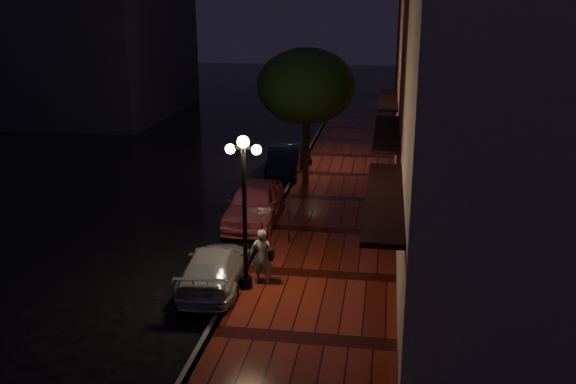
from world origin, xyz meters
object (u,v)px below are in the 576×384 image
Objects in this scene: streetlamp_near at (244,204)px; woman_with_umbrella at (262,233)px; pink_car at (254,203)px; navy_car at (285,160)px; streetlamp_far at (309,115)px; street_tree at (306,88)px; parking_meter at (289,223)px; silver_car at (215,268)px.

woman_with_umbrella is at bearing 47.66° from streetlamp_near.
navy_car is at bearing 89.54° from pink_car.
streetlamp_near is 14.00m from streetlamp_far.
navy_car is at bearing 125.07° from street_tree.
woman_with_umbrella is at bearing -76.37° from pink_car.
streetlamp_near is 0.74× the size of street_tree.
streetlamp_far is (0.00, 14.00, 0.00)m from streetlamp_near.
woman_with_umbrella reaches higher than parking_meter.
woman_with_umbrella reaches higher than silver_car.
streetlamp_far is 13.62m from woman_with_umbrella.
streetlamp_far is 3.44m from street_tree.
parking_meter is (1.60, 3.39, 0.26)m from silver_car.
streetlamp_far reaches higher than pink_car.
street_tree is 1.43× the size of silver_car.
street_tree is at bearing 88.65° from streetlamp_near.
woman_with_umbrella is (0.38, -13.58, -0.97)m from streetlamp_far.
navy_car is 1.83× the size of woman_with_umbrella.
woman_with_umbrella is (0.38, 0.42, -0.97)m from streetlamp_near.
navy_car is (-1.21, 1.72, -3.57)m from street_tree.
parking_meter is at bearing -94.15° from woman_with_umbrella.
silver_car is (-1.21, -10.78, -3.65)m from street_tree.
pink_car is 2.00× the size of woman_with_umbrella.
navy_car is (-0.95, 12.71, -1.92)m from streetlamp_near.
pink_car is 1.09× the size of navy_car.
silver_car is at bearing -93.94° from streetlamp_far.
streetlamp_near reaches higher than woman_with_umbrella.
streetlamp_far reaches higher than woman_with_umbrella.
streetlamp_near is at bearing -90.00° from streetlamp_far.
navy_car is at bearing -94.48° from silver_car.
woman_with_umbrella is (0.13, -10.57, -2.62)m from street_tree.
streetlamp_near is at bearing 163.20° from silver_car.
streetlamp_near is at bearing -89.58° from navy_car.
streetlamp_near is at bearing -81.06° from pink_car.
parking_meter is (0.65, -10.40, -1.75)m from streetlamp_far.
woman_with_umbrella is (1.33, 0.21, 1.04)m from silver_car.
silver_car is 3.53× the size of parking_meter.
streetlamp_near reaches higher than silver_car.
street_tree is (0.26, -3.01, 1.64)m from streetlamp_far.
parking_meter is at bearing -86.43° from streetlamp_far.
navy_car is at bearing 94.27° from streetlamp_near.
woman_with_umbrella is at bearing -175.34° from silver_car.
street_tree is at bearing -58.79° from navy_car.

